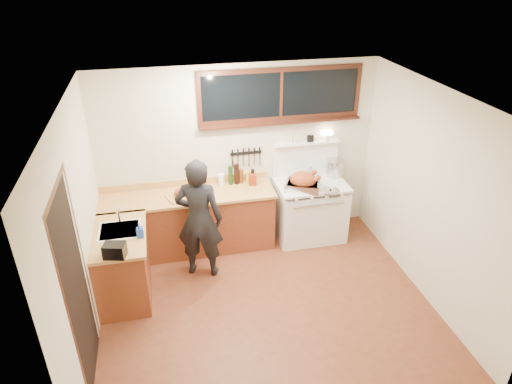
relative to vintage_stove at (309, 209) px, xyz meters
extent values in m
cube|color=#5C2B18|center=(-1.00, -1.41, -0.48)|extent=(4.00, 3.50, 0.02)
cube|color=beige|center=(-1.00, 0.36, 0.83)|extent=(4.00, 0.05, 2.60)
cube|color=beige|center=(-1.00, -3.19, 0.83)|extent=(4.00, 0.05, 2.60)
cube|color=beige|center=(-3.03, -1.41, 0.83)|extent=(0.05, 3.50, 2.60)
cube|color=beige|center=(1.02, -1.41, 0.83)|extent=(0.05, 3.50, 2.60)
cube|color=white|center=(-1.00, -1.41, 2.16)|extent=(4.00, 3.50, 0.05)
cube|color=maroon|center=(-1.80, 0.04, -0.04)|extent=(2.40, 0.60, 0.86)
cube|color=tan|center=(-1.80, 0.03, 0.41)|extent=(2.44, 0.64, 0.04)
cube|color=tan|center=(-1.80, 0.32, 0.48)|extent=(2.40, 0.03, 0.10)
sphere|color=#B78C38|center=(-2.80, -0.24, 0.23)|extent=(0.03, 0.03, 0.03)
sphere|color=#B78C38|center=(-2.30, -0.24, 0.23)|extent=(0.03, 0.03, 0.03)
sphere|color=#B78C38|center=(-1.80, -0.24, 0.23)|extent=(0.03, 0.03, 0.03)
sphere|color=#B78C38|center=(-1.30, -0.24, 0.23)|extent=(0.03, 0.03, 0.03)
sphere|color=#B78C38|center=(-0.85, -0.24, 0.23)|extent=(0.03, 0.03, 0.03)
cube|color=maroon|center=(-2.70, -0.79, -0.04)|extent=(0.60, 1.05, 0.86)
cube|color=tan|center=(-2.69, -0.79, 0.41)|extent=(0.64, 1.09, 0.04)
cube|color=white|center=(-2.68, -0.71, 0.37)|extent=(0.45, 0.40, 0.14)
cube|color=white|center=(-2.68, -0.71, 0.44)|extent=(0.50, 0.45, 0.01)
cylinder|color=silver|center=(-2.68, -0.53, 0.55)|extent=(0.02, 0.02, 0.24)
cylinder|color=silver|center=(-2.68, -0.61, 0.66)|extent=(0.02, 0.18, 0.02)
cube|color=white|center=(0.00, -0.01, -0.06)|extent=(1.00, 0.70, 0.82)
cube|color=white|center=(0.00, -0.01, 0.42)|extent=(1.02, 0.72, 0.03)
cube|color=white|center=(0.00, -0.35, 0.05)|extent=(0.88, 0.02, 0.46)
cylinder|color=silver|center=(0.00, -0.38, 0.27)|extent=(0.75, 0.02, 0.02)
cylinder|color=white|center=(-0.33, -0.37, 0.38)|extent=(0.04, 0.03, 0.04)
cylinder|color=white|center=(-0.11, -0.37, 0.38)|extent=(0.04, 0.03, 0.04)
cylinder|color=white|center=(0.11, -0.37, 0.38)|extent=(0.04, 0.03, 0.04)
cylinder|color=white|center=(0.33, -0.37, 0.38)|extent=(0.04, 0.03, 0.04)
cube|color=white|center=(0.00, 0.31, 0.68)|extent=(1.00, 0.05, 0.50)
cube|color=white|center=(0.00, 0.28, 0.95)|extent=(1.00, 0.12, 0.03)
cylinder|color=white|center=(0.30, 0.28, 1.01)|extent=(0.09, 0.09, 0.09)
cube|color=#FFE5B2|center=(0.30, 0.28, 1.08)|extent=(0.16, 0.08, 0.05)
cube|color=black|center=(0.05, 0.28, 1.01)|extent=(0.09, 0.05, 0.10)
cylinder|color=white|center=(-0.18, 0.28, 1.01)|extent=(0.04, 0.04, 0.09)
cylinder|color=white|center=(-0.24, 0.28, 1.01)|extent=(0.04, 0.04, 0.09)
cube|color=black|center=(-0.40, 0.32, 1.68)|extent=(2.20, 0.01, 0.62)
cube|color=black|center=(-0.40, 0.32, 2.02)|extent=(2.32, 0.04, 0.06)
cube|color=black|center=(-0.40, 0.32, 1.34)|extent=(2.32, 0.04, 0.06)
cube|color=black|center=(-1.53, 0.32, 1.68)|extent=(0.06, 0.04, 0.62)
cube|color=black|center=(0.73, 0.32, 1.68)|extent=(0.06, 0.04, 0.62)
cube|color=black|center=(-0.40, 0.32, 1.68)|extent=(0.04, 0.04, 0.62)
cube|color=black|center=(-0.40, 0.27, 1.30)|extent=(2.32, 0.13, 0.03)
cube|color=black|center=(-2.99, -1.96, 0.58)|extent=(0.01, 0.86, 2.10)
cube|color=black|center=(-2.99, -2.45, 0.58)|extent=(0.01, 0.07, 2.10)
cube|color=black|center=(-2.99, -1.48, 0.58)|extent=(0.01, 0.07, 2.10)
cube|color=black|center=(-2.99, -1.96, 1.67)|extent=(0.01, 1.04, 0.07)
cube|color=black|center=(-0.90, 0.33, 0.85)|extent=(0.46, 0.02, 0.04)
cube|color=silver|center=(-1.10, 0.31, 0.74)|extent=(0.02, 0.00, 0.18)
cube|color=black|center=(-1.10, 0.31, 0.88)|extent=(0.02, 0.02, 0.10)
cube|color=silver|center=(-1.02, 0.31, 0.74)|extent=(0.02, 0.00, 0.18)
cube|color=black|center=(-1.02, 0.31, 0.88)|extent=(0.02, 0.02, 0.10)
cube|color=silver|center=(-0.94, 0.31, 0.74)|extent=(0.02, 0.00, 0.18)
cube|color=black|center=(-0.94, 0.31, 0.88)|extent=(0.02, 0.02, 0.10)
cube|color=silver|center=(-0.86, 0.31, 0.74)|extent=(0.03, 0.00, 0.18)
cube|color=black|center=(-0.86, 0.31, 0.88)|extent=(0.02, 0.02, 0.10)
cube|color=silver|center=(-0.78, 0.31, 0.74)|extent=(0.03, 0.00, 0.18)
cube|color=black|center=(-0.78, 0.31, 0.88)|extent=(0.02, 0.02, 0.10)
cube|color=silver|center=(-0.70, 0.31, 0.74)|extent=(0.03, 0.00, 0.18)
cube|color=black|center=(-0.70, 0.31, 0.88)|extent=(0.02, 0.02, 0.10)
imported|color=black|center=(-1.70, -0.56, 0.37)|extent=(0.71, 0.57, 1.68)
imported|color=#2049A3|center=(-2.43, -0.91, 0.52)|extent=(0.08, 0.08, 0.18)
cube|color=black|center=(-2.70, -1.25, 0.51)|extent=(0.27, 0.22, 0.16)
cube|color=tan|center=(-1.87, -0.02, 0.44)|extent=(0.47, 0.41, 0.02)
ellipsoid|color=#94411A|center=(-1.87, -0.02, 0.51)|extent=(0.26, 0.22, 0.13)
sphere|color=#94411A|center=(-1.77, 0.03, 0.53)|extent=(0.05, 0.05, 0.05)
sphere|color=#94411A|center=(-1.77, -0.07, 0.53)|extent=(0.05, 0.05, 0.05)
cube|color=silver|center=(-0.18, -0.14, 0.48)|extent=(0.58, 0.52, 0.10)
cube|color=#3F3F42|center=(-0.18, -0.14, 0.52)|extent=(0.51, 0.45, 0.03)
torus|color=silver|center=(-0.43, -0.14, 0.53)|extent=(0.05, 0.09, 0.10)
torus|color=silver|center=(0.07, -0.14, 0.53)|extent=(0.05, 0.09, 0.10)
ellipsoid|color=#94411A|center=(-0.18, -0.14, 0.57)|extent=(0.45, 0.41, 0.24)
cylinder|color=#94411A|center=(-0.05, -0.23, 0.59)|extent=(0.14, 0.11, 0.10)
sphere|color=#94411A|center=(0.02, -0.23, 0.63)|extent=(0.07, 0.07, 0.07)
cylinder|color=#94411A|center=(-0.05, -0.05, 0.59)|extent=(0.14, 0.11, 0.10)
sphere|color=#94411A|center=(0.02, -0.05, 0.63)|extent=(0.07, 0.07, 0.07)
cylinder|color=silver|center=(0.43, 0.17, 0.56)|extent=(0.31, 0.31, 0.25)
cylinder|color=silver|center=(0.06, 0.18, 0.49)|extent=(0.19, 0.19, 0.12)
cylinder|color=black|center=(0.10, 0.29, 0.54)|extent=(0.06, 0.15, 0.02)
cylinder|color=silver|center=(0.18, -0.31, 0.45)|extent=(0.29, 0.29, 0.02)
sphere|color=black|center=(0.18, -0.31, 0.46)|extent=(0.03, 0.03, 0.03)
cube|color=maroon|center=(-0.85, 0.13, 0.51)|extent=(0.12, 0.11, 0.16)
cylinder|color=white|center=(-1.29, 0.23, 0.52)|extent=(0.09, 0.09, 0.17)
cylinder|color=black|center=(-1.15, 0.22, 0.57)|extent=(0.06, 0.06, 0.28)
cylinder|color=black|center=(-1.06, 0.22, 0.58)|extent=(0.07, 0.07, 0.30)
cylinder|color=black|center=(-1.00, 0.22, 0.54)|extent=(0.06, 0.06, 0.22)
cylinder|color=black|center=(-0.89, 0.22, 0.52)|extent=(0.06, 0.06, 0.18)
cylinder|color=black|center=(-0.82, 0.22, 0.53)|extent=(0.05, 0.05, 0.20)
camera|label=1|loc=(-2.08, -5.62, 3.43)|focal=32.00mm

